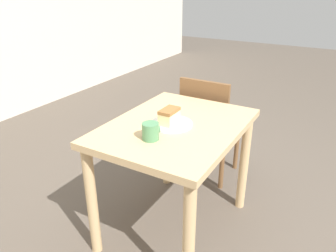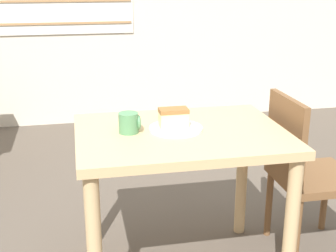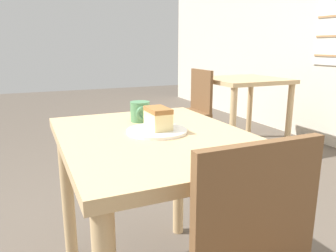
% 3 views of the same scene
% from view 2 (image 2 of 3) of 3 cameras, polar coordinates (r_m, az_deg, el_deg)
% --- Properties ---
extents(dining_table_near, '(0.92, 0.70, 0.73)m').
position_cam_2_polar(dining_table_near, '(2.11, 1.57, -3.68)').
color(dining_table_near, tan).
rests_on(dining_table_near, ground_plane).
extents(chair_near_window, '(0.39, 0.39, 0.83)m').
position_cam_2_polar(chair_near_window, '(2.45, 16.32, -5.19)').
color(chair_near_window, brown).
rests_on(chair_near_window, ground_plane).
extents(plate, '(0.24, 0.24, 0.01)m').
position_cam_2_polar(plate, '(2.08, 0.97, -0.31)').
color(plate, white).
rests_on(plate, dining_table_near).
extents(cake_slice, '(0.13, 0.08, 0.08)m').
position_cam_2_polar(cake_slice, '(2.07, 0.68, 1.02)').
color(cake_slice, beige).
rests_on(cake_slice, plate).
extents(coffee_mug, '(0.09, 0.09, 0.09)m').
position_cam_2_polar(coffee_mug, '(2.03, -4.72, 0.38)').
color(coffee_mug, '#4C8456').
rests_on(coffee_mug, dining_table_near).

